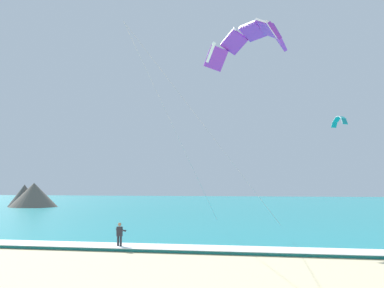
% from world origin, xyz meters
% --- Properties ---
extents(sea, '(200.00, 120.00, 0.20)m').
position_xyz_m(sea, '(0.00, 73.24, 0.10)').
color(sea, teal).
rests_on(sea, ground).
extents(surf_foam, '(200.00, 2.47, 0.04)m').
position_xyz_m(surf_foam, '(0.00, 14.24, 0.22)').
color(surf_foam, white).
rests_on(surf_foam, sea).
extents(surfboard, '(0.73, 1.46, 0.09)m').
position_xyz_m(surfboard, '(-5.02, 13.98, 0.03)').
color(surfboard, yellow).
rests_on(surfboard, ground).
extents(kitesurfer, '(0.59, 0.59, 1.69)m').
position_xyz_m(kitesurfer, '(-5.02, 14.00, 0.94)').
color(kitesurfer, '#232328').
rests_on(kitesurfer, ground).
extents(kite_primary, '(10.83, 10.78, 15.93)m').
position_xyz_m(kite_primary, '(2.66, 22.25, 15.76)').
color(kite_primary, purple).
extents(kite_distant, '(1.79, 3.89, 1.37)m').
position_xyz_m(kite_distant, '(13.27, 50.27, 12.84)').
color(kite_distant, teal).
extents(headland_left, '(9.41, 8.50, 4.34)m').
position_xyz_m(headland_left, '(-37.22, 58.25, 1.96)').
color(headland_left, '#56514C').
rests_on(headland_left, ground).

